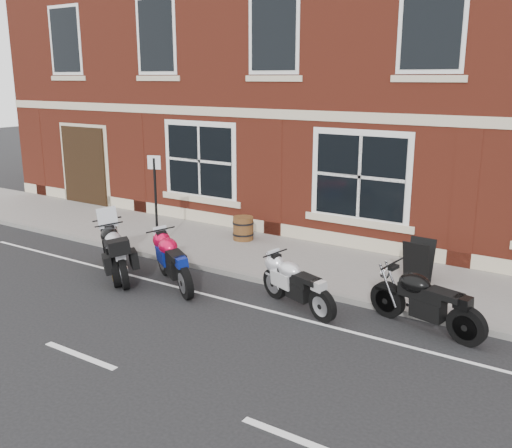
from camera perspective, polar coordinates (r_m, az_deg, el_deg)
The scene contains 12 objects.
ground at distance 11.73m, azimuth -5.83°, elevation -7.29°, with size 80.00×80.00×0.00m, color black.
sidewalk at distance 14.02m, azimuth 1.90°, elevation -3.28°, with size 30.00×3.00×0.12m, color slate.
kerb at distance 12.76m, azimuth -1.82°, elevation -5.09°, with size 30.00×0.16×0.12m, color slate.
pub_building at distance 20.21m, azimuth 13.85°, elevation 18.81°, with size 24.00×12.00×12.00m, color maroon.
moto_touring_silver at distance 13.02m, azimuth -13.57°, elevation -2.63°, with size 1.88×1.41×1.46m.
moto_sport_red at distance 12.25m, azimuth -8.14°, elevation -3.50°, with size 1.99×1.33×1.02m.
moto_sport_black at distance 13.23m, azimuth -13.95°, elevation -2.34°, with size 1.86×1.64×1.05m.
moto_sport_silver at distance 10.99m, azimuth 4.18°, elevation -5.83°, with size 1.95×0.85×0.92m.
moto_naked_black at distance 10.48m, azimuth 16.52°, elevation -7.12°, with size 2.22×0.71×1.01m.
a_board_sign at distance 12.48m, azimuth 15.93°, elevation -3.58°, with size 0.56×0.37×0.93m, color black, non-canonical shape.
barrel_planter at distance 15.16m, azimuth -1.29°, elevation -0.43°, with size 0.56×0.56×0.63m.
parking_sign at distance 14.28m, azimuth -10.01°, elevation 2.77°, with size 0.32×0.13×2.37m.
Camera 1 is at (6.93, -8.41, 4.33)m, focal length 40.00 mm.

